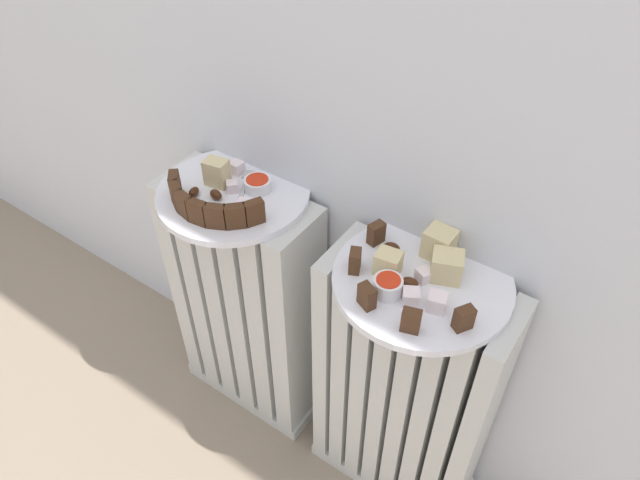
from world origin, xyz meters
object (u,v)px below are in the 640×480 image
radiator_left (248,307)px  plate_left (233,193)px  jam_bowl_left (258,184)px  radiator_right (403,394)px  fork (244,186)px  plate_right (422,281)px  jam_bowl_right (388,285)px

radiator_left → plate_left: (0.00, 0.00, 0.30)m
plate_left → jam_bowl_left: bearing=38.9°
plate_left → radiator_right: bearing=-0.0°
jam_bowl_left → fork: bearing=-164.5°
radiator_right → fork: (-0.35, 0.02, 0.30)m
plate_right → jam_bowl_left: size_ratio=5.67×
radiator_left → radiator_right: size_ratio=1.00×
radiator_left → jam_bowl_left: bearing=38.9°
fork → plate_right: bearing=-3.3°
plate_left → radiator_left: bearing=0.0°
plate_left → fork: fork is taller
radiator_right → jam_bowl_right: 0.32m
radiator_left → jam_bowl_left: (0.03, 0.03, 0.31)m
jam_bowl_left → radiator_left: bearing=-141.1°
radiator_left → jam_bowl_right: size_ratio=13.54×
radiator_left → fork: 0.30m
plate_left → jam_bowl_right: jam_bowl_right is taller
plate_left → fork: bearing=66.6°
radiator_right → jam_bowl_right: size_ratio=13.54×
radiator_right → plate_right: 0.30m
fork → plate_left: bearing=-113.4°
radiator_right → jam_bowl_left: jam_bowl_left is taller
radiator_left → radiator_right: 0.36m
jam_bowl_left → jam_bowl_right: jam_bowl_right is taller
radiator_right → fork: size_ratio=5.72×
jam_bowl_left → jam_bowl_right: 0.31m
radiator_right → fork: fork is taller
radiator_left → jam_bowl_right: (0.33, -0.05, 0.32)m
radiator_right → plate_right: (0.00, 0.00, 0.30)m
plate_right → jam_bowl_right: jam_bowl_right is taller
plate_right → radiator_right: bearing=-116.6°
radiator_right → plate_left: (-0.36, 0.00, 0.30)m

